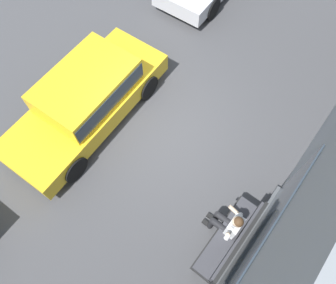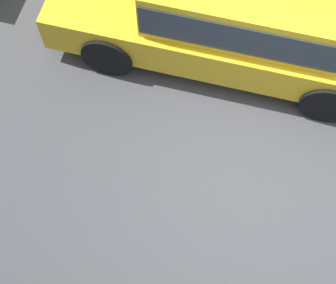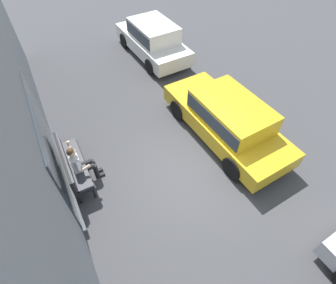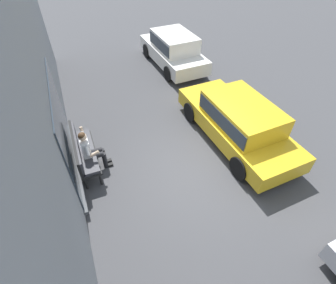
% 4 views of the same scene
% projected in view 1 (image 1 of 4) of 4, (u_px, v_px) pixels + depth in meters
% --- Properties ---
extents(ground_plane, '(60.00, 60.00, 0.00)m').
position_uv_depth(ground_plane, '(162.00, 133.00, 8.55)').
color(ground_plane, '#424244').
extents(building_facade, '(18.00, 0.51, 5.47)m').
position_uv_depth(building_facade, '(327.00, 168.00, 5.18)').
color(building_facade, gray).
rests_on(building_facade, ground_plane).
extents(bench, '(1.92, 0.55, 1.04)m').
position_uv_depth(bench, '(232.00, 240.00, 6.74)').
color(bench, black).
rests_on(bench, ground_plane).
extents(person_on_phone, '(0.73, 0.74, 1.38)m').
position_uv_depth(person_on_phone, '(229.00, 224.00, 6.76)').
color(person_on_phone, black).
rests_on(person_on_phone, ground_plane).
extents(parked_car_mid, '(4.73, 2.04, 1.46)m').
position_uv_depth(parked_car_mid, '(87.00, 97.00, 8.10)').
color(parked_car_mid, gold).
rests_on(parked_car_mid, ground_plane).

